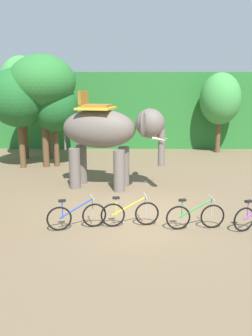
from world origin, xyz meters
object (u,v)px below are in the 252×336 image
(tree_left, at_px, (47,87))
(elephant, at_px, (107,133))
(tree_far_left, at_px, (220,99))
(tree_center, at_px, (42,83))
(tree_right, at_px, (22,87))
(tree_center_left, at_px, (19,98))
(bike_green, at_px, (195,216))
(bike_blue, at_px, (77,216))
(tree_far_right, at_px, (55,107))
(bike_yellow, at_px, (130,213))

(tree_left, relative_size, elephant, 1.27)
(tree_left, xyz_separation_m, tree_far_left, (9.71, 1.87, -0.69))
(tree_left, height_order, tree_center, tree_center)
(tree_right, height_order, tree_far_left, tree_right)
(tree_center_left, bearing_deg, tree_center, 9.22)
(bike_green, bearing_deg, tree_center, 127.87)
(bike_blue, bearing_deg, tree_center_left, 116.36)
(tree_left, bearing_deg, tree_far_right, -68.00)
(tree_left, bearing_deg, bike_blue, -73.44)
(tree_far_right, height_order, tree_far_left, tree_far_left)
(tree_right, relative_size, tree_far_right, 1.31)
(tree_center_left, xyz_separation_m, tree_left, (0.84, 2.25, 0.48))
(tree_center, height_order, tree_far_right, tree_center)
(tree_far_left, distance_m, bike_yellow, 12.94)
(tree_far_right, height_order, bike_yellow, tree_far_right)
(tree_far_right, xyz_separation_m, bike_blue, (2.15, -7.91, -2.56))
(tree_far_left, bearing_deg, tree_center, -157.38)
(tree_far_right, distance_m, bike_green, 9.96)
(bike_blue, bearing_deg, bike_yellow, 8.34)
(tree_center_left, xyz_separation_m, elephant, (4.40, -3.43, -1.17))
(tree_far_right, distance_m, bike_yellow, 8.89)
(elephant, relative_size, bike_green, 2.49)
(tree_right, relative_size, bike_blue, 3.31)
(tree_left, bearing_deg, elephant, -57.90)
(tree_center_left, bearing_deg, tree_far_left, 21.29)
(tree_far_left, distance_m, bike_blue, 13.81)
(tree_center, xyz_separation_m, bike_blue, (2.65, -7.77, -3.70))
(tree_left, height_order, elephant, tree_left)
(tree_center_left, xyz_separation_m, tree_far_right, (1.62, 0.32, -0.43))
(elephant, bearing_deg, bike_yellow, -77.52)
(elephant, relative_size, bike_yellow, 2.49)
(tree_left, distance_m, tree_far_left, 9.91)
(tree_center_left, height_order, tree_far_right, tree_center_left)
(tree_center, bearing_deg, tree_far_left, 22.62)
(tree_center_left, distance_m, bike_blue, 8.99)
(tree_center_left, distance_m, tree_far_left, 11.32)
(tree_far_left, height_order, bike_green, tree_far_left)
(tree_left, xyz_separation_m, tree_center, (0.27, -2.06, 0.24))
(tree_center, relative_size, tree_far_right, 1.29)
(tree_right, xyz_separation_m, tree_left, (1.31, 0.05, -0.01))
(tree_center, xyz_separation_m, bike_yellow, (4.16, -7.55, -3.70))
(bike_blue, bearing_deg, tree_center, 108.83)
(bike_green, bearing_deg, elephant, 123.50)
(tree_center_left, xyz_separation_m, tree_far_left, (10.55, 4.11, -0.22))
(tree_right, xyz_separation_m, bike_green, (7.61, -9.76, -3.47))
(tree_center_left, distance_m, elephant, 5.70)
(tree_center_left, distance_m, bike_yellow, 9.54)
(tree_left, height_order, bike_yellow, tree_left)
(tree_right, bearing_deg, tree_center, -51.77)
(bike_yellow, bearing_deg, tree_far_left, 65.33)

